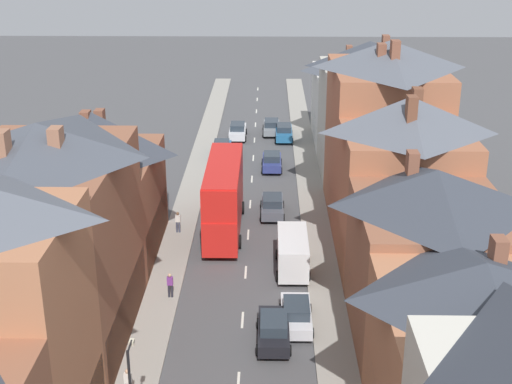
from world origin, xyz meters
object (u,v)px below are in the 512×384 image
car_near_silver (271,127)px  car_parked_right_a (222,149)px  car_parked_right_b (284,132)px  car_mid_white (272,161)px  car_far_grey (238,131)px  pedestrian_far_left (178,221)px  double_decker_bus_lead (224,196)px  car_parked_left_a (274,329)px  delivery_van (293,252)px  car_parked_left_b (272,205)px  pedestrian_mid_right (170,284)px  car_mid_black (296,314)px  pedestrian_mid_left (128,382)px

car_near_silver → car_parked_right_a: car_parked_right_a is taller
car_parked_right_a → car_parked_right_b: (6.20, 5.86, 0.02)m
car_mid_white → car_far_grey: size_ratio=0.92×
car_parked_right_b → pedestrian_far_left: 25.51m
double_decker_bus_lead → car_parked_right_a: bearing=94.2°
car_parked_left_a → delivery_van: bearing=81.5°
car_parked_right_b → car_far_grey: bearing=173.9°
car_parked_right_b → pedestrian_far_left: size_ratio=2.83×
car_near_silver → car_mid_white: (-0.00, -11.77, 0.02)m
car_parked_left_b → pedestrian_far_left: bearing=-151.8°
car_far_grey → pedestrian_mid_right: size_ratio=2.82×
car_parked_right_a → car_mid_white: 6.12m
car_mid_white → car_parked_right_b: 9.61m
car_parked_left_a → pedestrian_far_left: (-6.99, 14.31, 0.22)m
car_mid_black → car_parked_left_b: bearing=94.5°
pedestrian_mid_left → pedestrian_mid_right: bearing=85.6°
car_parked_left_a → car_parked_right_a: (-4.90, 32.58, 0.01)m
double_decker_bus_lead → car_mid_white: size_ratio=2.59×
car_parked_left_b → pedestrian_mid_right: pedestrian_mid_right is taller
car_mid_white → pedestrian_mid_left: bearing=-101.7°
double_decker_bus_lead → car_parked_left_b: bearing=40.6°
double_decker_bus_lead → car_mid_white: bearing=75.5°
car_parked_right_a → car_parked_right_b: size_ratio=0.97×
car_parked_left_a → pedestrian_far_left: size_ratio=2.68×
car_parked_left_b → pedestrian_far_left: size_ratio=2.72×
car_parked_right_b → pedestrian_mid_right: pedestrian_mid_right is taller
delivery_van → pedestrian_far_left: size_ratio=3.23×
car_parked_right_a → delivery_van: bearing=-75.5°
car_parked_right_b → car_parked_left_a: bearing=-91.9°
double_decker_bus_lead → car_parked_left_a: size_ratio=2.50×
car_mid_white → pedestrian_far_left: (-6.99, -14.61, 0.22)m
car_near_silver → pedestrian_mid_left: bearing=-98.8°
car_near_silver → car_far_grey: (-3.60, -1.73, 0.04)m
car_far_grey → pedestrian_far_left: (-3.39, -24.65, 0.20)m
double_decker_bus_lead → car_near_silver: bearing=82.0°
double_decker_bus_lead → pedestrian_mid_right: double_decker_bus_lead is taller
car_near_silver → pedestrian_mid_left: pedestrian_mid_left is taller
car_parked_left_b → pedestrian_mid_right: (-6.31, -13.40, 0.22)m
car_mid_black → delivery_van: 7.00m
car_far_grey → pedestrian_mid_left: bearing=-94.5°
delivery_van → double_decker_bus_lead: bearing=127.9°
car_parked_right_b → pedestrian_mid_right: (-7.61, -33.78, 0.19)m
double_decker_bus_lead → car_parked_left_a: double_decker_bus_lead is taller
car_mid_white → car_mid_black: bearing=-87.3°
car_mid_white → car_parked_right_a: bearing=143.2°
car_parked_right_a → delivery_van: (6.20, -23.92, 0.52)m
car_parked_right_a → car_parked_left_b: bearing=-71.4°
car_mid_black → car_near_silver: bearing=91.9°
double_decker_bus_lead → pedestrian_mid_left: 20.51m
car_parked_left_b → pedestrian_far_left: pedestrian_far_left is taller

